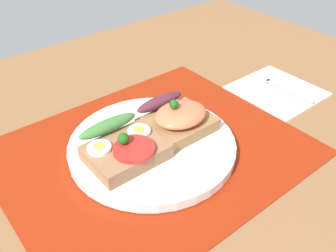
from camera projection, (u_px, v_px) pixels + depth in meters
ground_plane at (153, 159)px, 56.54cm from camera, size 120.00×90.00×3.20cm
placemat at (152, 150)px, 55.50cm from camera, size 42.82×35.61×0.30cm
plate at (152, 146)px, 54.98cm from camera, size 24.55×24.55×1.47cm
sandwich_egg_tomato at (124, 147)px, 51.08cm from camera, size 10.43×9.80×4.37cm
sandwich_salmon at (177, 118)px, 55.98cm from camera, size 10.08×9.71×5.57cm
napkin at (277, 90)px, 69.34cm from camera, size 13.97×14.46×0.60cm
fork at (279, 86)px, 69.68cm from camera, size 1.62×13.83×0.32cm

